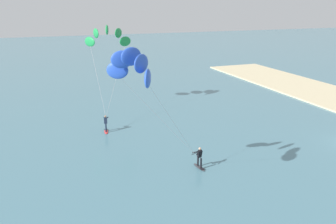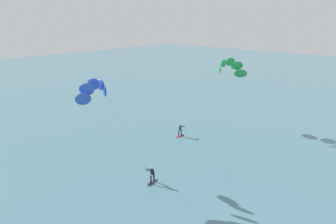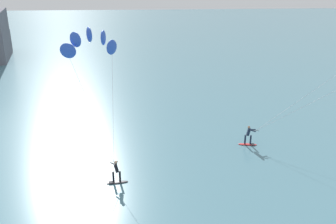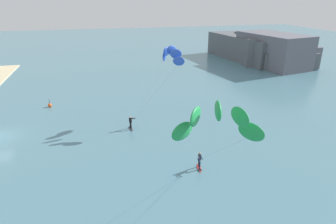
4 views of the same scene
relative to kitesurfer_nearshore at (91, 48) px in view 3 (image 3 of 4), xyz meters
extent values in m
ellipsoid|color=#333338|center=(1.79, -5.31, -8.07)|extent=(1.53, 0.52, 0.08)
cube|color=black|center=(1.38, -5.35, -8.02)|extent=(0.31, 0.32, 0.02)
cylinder|color=black|center=(2.01, -5.29, -7.64)|extent=(0.14, 0.14, 0.78)
cylinder|color=black|center=(1.57, -5.33, -7.64)|extent=(0.14, 0.14, 0.78)
cube|color=black|center=(1.79, -5.31, -6.95)|extent=(0.35, 0.33, 0.63)
sphere|color=tan|center=(1.79, -5.31, -6.53)|extent=(0.20, 0.20, 0.20)
cylinder|color=black|center=(1.62, -4.79, -6.80)|extent=(0.20, 0.53, 0.03)
cylinder|color=black|center=(1.60, -5.08, -6.77)|extent=(0.46, 0.52, 0.15)
cylinder|color=black|center=(1.81, -5.01, -6.77)|extent=(0.12, 0.61, 0.15)
ellipsoid|color=blue|center=(1.44, 0.80, -0.12)|extent=(0.91, 1.40, 1.10)
ellipsoid|color=blue|center=(0.87, 0.61, 0.64)|extent=(0.41, 1.42, 1.10)
ellipsoid|color=blue|center=(-0.09, 0.28, 0.94)|extent=(0.75, 1.43, 1.10)
ellipsoid|color=blue|center=(-1.06, -0.04, 0.64)|extent=(1.17, 1.27, 1.10)
ellipsoid|color=blue|center=(-1.63, -0.24, -0.12)|extent=(1.40, 0.91, 1.10)
cylinder|color=#B2B2B7|center=(1.53, -2.00, -3.61)|extent=(0.20, 5.60, 6.40)
cylinder|color=#B2B2B7|center=(0.00, -2.51, -3.61)|extent=(3.26, 4.57, 6.40)
ellipsoid|color=red|center=(12.13, -0.17, -8.07)|extent=(1.54, 0.60, 0.08)
cube|color=black|center=(12.53, -0.24, -8.02)|extent=(0.32, 0.33, 0.02)
cylinder|color=#192338|center=(11.91, -0.14, -7.64)|extent=(0.14, 0.14, 0.78)
cylinder|color=#192338|center=(12.34, -0.21, -7.64)|extent=(0.14, 0.14, 0.78)
cube|color=#192338|center=(12.13, -0.17, -6.95)|extent=(0.36, 0.35, 0.63)
sphere|color=#9E7051|center=(12.13, -0.17, -6.53)|extent=(0.20, 0.20, 0.20)
cylinder|color=black|center=(12.66, -0.32, -6.80)|extent=(0.54, 0.17, 0.03)
cylinder|color=#192338|center=(12.42, -0.14, -6.77)|extent=(0.61, 0.16, 0.15)
cylinder|color=#192338|center=(12.36, -0.35, -6.77)|extent=(0.54, 0.43, 0.15)
cylinder|color=#B2B2B7|center=(16.18, -2.29, -3.69)|extent=(7.06, 3.96, 6.24)
cylinder|color=#B2B2B7|center=(16.69, -0.36, -3.69)|extent=(8.08, 0.11, 6.24)
camera|label=1|loc=(-20.30, 5.57, 3.97)|focal=37.74mm
camera|label=2|loc=(-14.57, -21.90, 6.63)|focal=30.17mm
camera|label=3|loc=(3.74, -27.80, 5.71)|focal=40.81mm
camera|label=4|loc=(34.38, -8.82, 7.05)|focal=31.23mm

